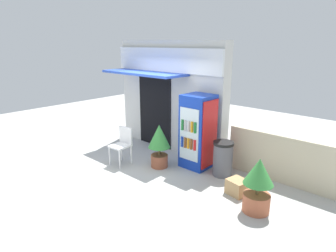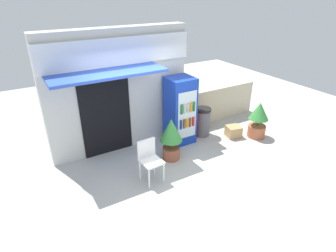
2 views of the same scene
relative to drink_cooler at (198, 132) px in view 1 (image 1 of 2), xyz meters
The scene contains 9 objects.
ground 1.83m from the drink_cooler, 133.86° to the right, with size 16.00×16.00×0.00m, color #B2B2AD.
storefront_building 1.64m from the drink_cooler, 158.42° to the left, with size 3.49×1.19×2.91m.
drink_cooler is the anchor object (origin of this frame).
plastic_chair 1.83m from the drink_cooler, 143.13° to the right, with size 0.43×0.46×0.90m.
potted_plant_near_shop 0.93m from the drink_cooler, 135.84° to the right, with size 0.52×0.52×1.04m.
potted_plant_curbside 2.13m from the drink_cooler, 24.08° to the right, with size 0.52×0.52×0.99m.
trash_bin 0.85m from the drink_cooler, ahead, with size 0.45×0.45×0.78m.
stone_boundary_wall 1.92m from the drink_cooler, 17.98° to the left, with size 2.41×0.23×1.02m, color beige.
cardboard_box 1.65m from the drink_cooler, 21.45° to the right, with size 0.37×0.34×0.30m, color tan.
Camera 1 is at (4.90, -4.05, 2.86)m, focal length 30.91 mm.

